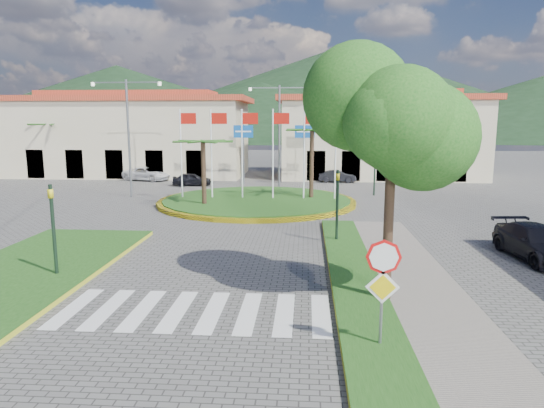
# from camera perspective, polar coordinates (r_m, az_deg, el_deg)

# --- Properties ---
(ground) EXTENTS (160.00, 160.00, 0.00)m
(ground) POSITION_cam_1_polar(r_m,az_deg,el_deg) (10.59, -14.77, -20.30)
(ground) COLOR #595754
(ground) RESTS_ON ground
(sidewalk_right) EXTENTS (4.00, 28.00, 0.15)m
(sidewalk_right) POSITION_cam_1_polar(r_m,az_deg,el_deg) (12.17, 17.89, -15.90)
(sidewalk_right) COLOR gray
(sidewalk_right) RESTS_ON ground
(verge_right) EXTENTS (1.60, 28.00, 0.18)m
(verge_right) POSITION_cam_1_polar(r_m,az_deg,el_deg) (11.94, 12.07, -16.07)
(verge_right) COLOR #1C4914
(verge_right) RESTS_ON ground
(median_left) EXTENTS (5.00, 14.00, 0.18)m
(median_left) POSITION_cam_1_polar(r_m,az_deg,el_deg) (18.27, -28.33, -7.84)
(median_left) COLOR #1C4914
(median_left) RESTS_ON ground
(crosswalk) EXTENTS (8.00, 3.00, 0.01)m
(crosswalk) POSITION_cam_1_polar(r_m,az_deg,el_deg) (14.04, -9.44, -12.30)
(crosswalk) COLOR silver
(crosswalk) RESTS_ON ground
(roundabout_island) EXTENTS (12.70, 12.70, 6.00)m
(roundabout_island) POSITION_cam_1_polar(r_m,az_deg,el_deg) (31.21, -1.79, 0.39)
(roundabout_island) COLOR yellow
(roundabout_island) RESTS_ON ground
(stop_sign) EXTENTS (0.80, 0.11, 2.65)m
(stop_sign) POSITION_cam_1_polar(r_m,az_deg,el_deg) (11.29, 12.91, -8.33)
(stop_sign) COLOR slate
(stop_sign) RESTS_ON ground
(deciduous_tree) EXTENTS (3.60, 3.60, 6.80)m
(deciduous_tree) POSITION_cam_1_polar(r_m,az_deg,el_deg) (13.84, 14.01, 9.17)
(deciduous_tree) COLOR black
(deciduous_tree) RESTS_ON ground
(traffic_light_left) EXTENTS (0.15, 0.18, 3.20)m
(traffic_light_left) POSITION_cam_1_polar(r_m,az_deg,el_deg) (17.60, -24.37, -1.95)
(traffic_light_left) COLOR black
(traffic_light_left) RESTS_ON ground
(traffic_light_right) EXTENTS (0.15, 0.18, 3.20)m
(traffic_light_right) POSITION_cam_1_polar(r_m,az_deg,el_deg) (20.94, 7.70, 0.58)
(traffic_light_right) COLOR black
(traffic_light_right) RESTS_ON ground
(traffic_light_far) EXTENTS (0.18, 0.15, 3.20)m
(traffic_light_far) POSITION_cam_1_polar(r_m,az_deg,el_deg) (35.13, 12.00, 4.14)
(traffic_light_far) COLOR black
(traffic_light_far) RESTS_ON ground
(direction_sign_west) EXTENTS (1.60, 0.14, 5.20)m
(direction_sign_west) POSITION_cam_1_polar(r_m,az_deg,el_deg) (39.98, -3.38, 7.27)
(direction_sign_west) COLOR slate
(direction_sign_west) RESTS_ON ground
(direction_sign_east) EXTENTS (1.60, 0.14, 5.20)m
(direction_sign_east) POSITION_cam_1_polar(r_m,az_deg,el_deg) (39.64, 3.86, 7.24)
(direction_sign_east) COLOR slate
(direction_sign_east) RESTS_ON ground
(street_lamp_centre) EXTENTS (4.80, 0.16, 8.00)m
(street_lamp_centre) POSITION_cam_1_polar(r_m,az_deg,el_deg) (38.71, 0.88, 8.64)
(street_lamp_centre) COLOR slate
(street_lamp_centre) RESTS_ON ground
(street_lamp_west) EXTENTS (4.80, 0.16, 8.00)m
(street_lamp_west) POSITION_cam_1_polar(r_m,az_deg,el_deg) (34.83, -16.53, 8.12)
(street_lamp_west) COLOR slate
(street_lamp_west) RESTS_ON ground
(building_left) EXTENTS (23.32, 9.54, 8.05)m
(building_left) POSITION_cam_1_polar(r_m,az_deg,el_deg) (49.71, -16.29, 7.81)
(building_left) COLOR #C5BB95
(building_left) RESTS_ON ground
(building_right) EXTENTS (19.08, 9.54, 8.05)m
(building_right) POSITION_cam_1_polar(r_m,az_deg,el_deg) (47.16, 12.52, 7.89)
(building_right) COLOR #C5BB95
(building_right) RESTS_ON ground
(hill_far_west) EXTENTS (140.00, 140.00, 22.00)m
(hill_far_west) POSITION_cam_1_polar(r_m,az_deg,el_deg) (159.71, -17.66, 11.36)
(hill_far_west) COLOR black
(hill_far_west) RESTS_ON ground
(hill_far_mid) EXTENTS (180.00, 180.00, 30.00)m
(hill_far_mid) POSITION_cam_1_polar(r_m,az_deg,el_deg) (169.34, 8.27, 12.95)
(hill_far_mid) COLOR black
(hill_far_mid) RESTS_ON ground
(hill_near_back) EXTENTS (110.00, 110.00, 16.00)m
(hill_near_back) POSITION_cam_1_polar(r_m,az_deg,el_deg) (139.29, -1.39, 10.88)
(hill_near_back) COLOR black
(hill_near_back) RESTS_ON ground
(white_van) EXTENTS (4.60, 2.99, 1.18)m
(white_van) POSITION_cam_1_polar(r_m,az_deg,el_deg) (44.59, -14.53, 3.44)
(white_van) COLOR silver
(white_van) RESTS_ON ground
(car_dark_a) EXTENTS (3.31, 1.78, 1.07)m
(car_dark_a) POSITION_cam_1_polar(r_m,az_deg,el_deg) (40.25, -9.39, 2.90)
(car_dark_a) COLOR black
(car_dark_a) RESTS_ON ground
(car_dark_b) EXTENTS (3.28, 1.30, 1.06)m
(car_dark_b) POSITION_cam_1_polar(r_m,az_deg,el_deg) (42.31, 7.69, 3.26)
(car_dark_b) COLOR black
(car_dark_b) RESTS_ON ground
(car_side_right) EXTENTS (2.23, 4.61, 1.29)m
(car_side_right) POSITION_cam_1_polar(r_m,az_deg,el_deg) (21.20, 28.68, -4.00)
(car_side_right) COLOR black
(car_side_right) RESTS_ON ground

